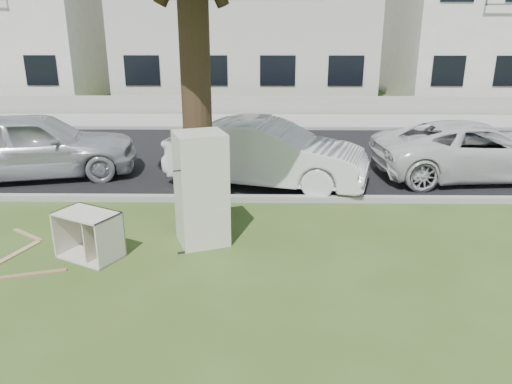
{
  "coord_description": "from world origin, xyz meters",
  "views": [
    {
      "loc": [
        0.8,
        -7.17,
        3.52
      ],
      "look_at": [
        0.69,
        0.6,
        0.84
      ],
      "focal_mm": 35.0,
      "sensor_mm": 36.0,
      "label": 1
    }
  ],
  "objects_px": {
    "fridge": "(201,189)",
    "cabinet": "(89,235)",
    "car_right": "(476,150)",
    "car_center": "(267,153)",
    "car_left": "(35,145)"
  },
  "relations": [
    {
      "from": "car_right",
      "to": "car_center",
      "type": "bearing_deg",
      "value": 92.71
    },
    {
      "from": "cabinet",
      "to": "car_right",
      "type": "distance_m",
      "value": 8.82
    },
    {
      "from": "car_center",
      "to": "cabinet",
      "type": "bearing_deg",
      "value": 158.29
    },
    {
      "from": "cabinet",
      "to": "car_right",
      "type": "bearing_deg",
      "value": 57.3
    },
    {
      "from": "fridge",
      "to": "car_center",
      "type": "distance_m",
      "value": 3.28
    },
    {
      "from": "cabinet",
      "to": "car_left",
      "type": "bearing_deg",
      "value": 149.68
    },
    {
      "from": "fridge",
      "to": "car_left",
      "type": "xyz_separation_m",
      "value": [
        -4.31,
        3.61,
        -0.15
      ]
    },
    {
      "from": "cabinet",
      "to": "car_center",
      "type": "distance_m",
      "value": 4.63
    },
    {
      "from": "fridge",
      "to": "cabinet",
      "type": "distance_m",
      "value": 1.89
    },
    {
      "from": "fridge",
      "to": "cabinet",
      "type": "height_order",
      "value": "fridge"
    },
    {
      "from": "fridge",
      "to": "car_right",
      "type": "relative_size",
      "value": 0.4
    },
    {
      "from": "car_right",
      "to": "car_left",
      "type": "distance_m",
      "value": 10.29
    },
    {
      "from": "car_left",
      "to": "car_right",
      "type": "bearing_deg",
      "value": -102.56
    },
    {
      "from": "cabinet",
      "to": "car_left",
      "type": "xyz_separation_m",
      "value": [
        -2.61,
        4.2,
        0.41
      ]
    },
    {
      "from": "cabinet",
      "to": "car_right",
      "type": "xyz_separation_m",
      "value": [
        7.67,
        4.34,
        0.28
      ]
    }
  ]
}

